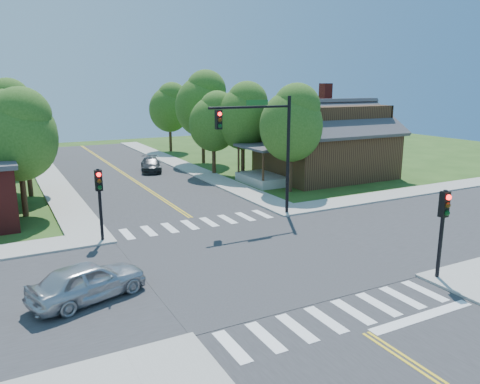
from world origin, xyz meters
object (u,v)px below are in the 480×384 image
signal_pole_nw (99,192)px  car_silver (88,282)px  signal_mast_ne (264,137)px  signal_pole_se (443,218)px  house_ne (325,138)px  car_dgrey (151,165)px

signal_pole_nw → car_silver: 6.94m
signal_mast_ne → car_silver: size_ratio=1.54×
signal_pole_se → house_ne: size_ratio=0.29×
signal_pole_nw → signal_pole_se: bearing=-45.0°
signal_pole_nw → car_dgrey: 19.63m
signal_pole_se → car_silver: bearing=159.8°
signal_mast_ne → signal_pole_nw: 9.76m
signal_mast_ne → house_ne: signal_mast_ne is taller
car_silver → signal_pole_nw: bearing=-34.0°
signal_mast_ne → car_dgrey: bearing=94.5°
signal_pole_nw → car_dgrey: signal_pole_nw is taller
signal_pole_nw → house_ne: (20.71, 8.66, 0.67)m
signal_pole_se → car_silver: size_ratio=0.82×
signal_mast_ne → house_ne: 14.23m
house_ne → car_dgrey: (-12.60, 9.11, -2.71)m
house_ne → car_silver: 27.25m
signal_pole_nw → house_ne: bearing=22.7°
signal_pole_se → signal_pole_nw: bearing=135.0°
signal_pole_nw → house_ne: size_ratio=0.29×
signal_mast_ne → car_silver: 13.68m
car_dgrey → signal_pole_se: bearing=-69.6°
car_silver → car_dgrey: (9.95, 24.17, -0.12)m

